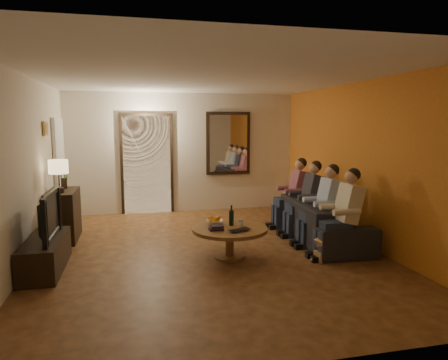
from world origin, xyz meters
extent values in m
cube|color=#432A12|center=(0.00, 0.00, 0.00)|extent=(5.00, 6.00, 0.01)
cube|color=white|center=(0.00, 0.00, 2.60)|extent=(5.00, 6.00, 0.01)
cube|color=beige|center=(0.00, 3.00, 1.30)|extent=(5.00, 0.02, 2.60)
cube|color=beige|center=(0.00, -3.00, 1.30)|extent=(5.00, 0.02, 2.60)
cube|color=beige|center=(-2.50, 0.00, 1.30)|extent=(0.02, 6.00, 2.60)
cube|color=beige|center=(2.50, 0.00, 1.30)|extent=(0.02, 6.00, 2.60)
cube|color=#C56221|center=(2.49, 0.00, 1.30)|extent=(0.01, 6.00, 2.60)
cube|color=#FFE0A5|center=(-0.80, 2.98, 1.05)|extent=(1.00, 0.06, 2.10)
cube|color=black|center=(-0.80, 2.97, 1.05)|extent=(1.12, 0.04, 2.22)
cube|color=silver|center=(-0.55, 2.98, 0.90)|extent=(0.45, 0.03, 1.70)
cube|color=black|center=(1.00, 2.96, 1.50)|extent=(1.00, 0.05, 1.40)
cube|color=white|center=(1.00, 2.93, 1.50)|extent=(0.86, 0.02, 1.26)
cube|color=white|center=(-2.46, 2.30, 1.02)|extent=(0.06, 0.85, 2.04)
cube|color=#B28C33|center=(-2.47, 1.30, 1.85)|extent=(0.03, 0.28, 0.24)
cube|color=brown|center=(-2.46, 1.30, 1.85)|extent=(0.01, 0.22, 0.18)
cube|color=black|center=(-2.25, 1.18, 0.42)|extent=(0.45, 0.94, 0.83)
cube|color=black|center=(-2.25, -0.28, 0.22)|extent=(0.45, 1.29, 0.43)
imported|color=black|center=(-2.25, -0.28, 0.73)|extent=(1.06, 0.14, 0.61)
imported|color=black|center=(1.94, 0.21, 0.33)|extent=(2.32, 1.04, 0.66)
cylinder|color=brown|center=(0.24, -0.33, 0.23)|extent=(1.36, 1.36, 0.45)
imported|color=white|center=(0.06, -0.11, 0.48)|extent=(0.26, 0.26, 0.06)
cylinder|color=silver|center=(0.42, -0.28, 0.50)|extent=(0.06, 0.06, 0.10)
imported|color=black|center=(0.34, -0.61, 0.46)|extent=(0.38, 0.32, 0.03)
camera|label=1|loc=(-1.08, -5.76, 1.91)|focal=32.00mm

